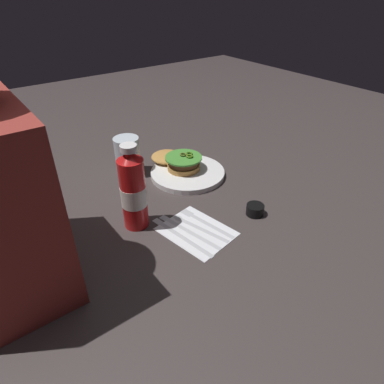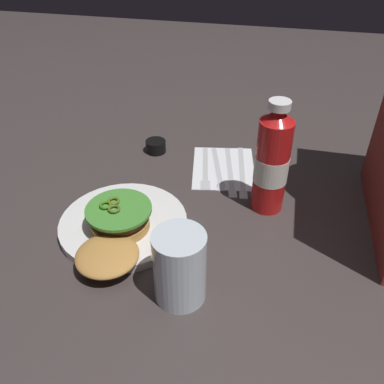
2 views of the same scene
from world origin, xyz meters
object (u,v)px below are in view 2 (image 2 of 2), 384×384
Objects in this scene: napkin at (224,168)px; spoon_utensil at (219,173)px; ketchup_bottle at (272,162)px; butter_knife at (242,173)px; water_glass at (180,267)px; condiment_cup at (156,146)px; dinner_plate at (124,224)px; fork_utensil at (205,170)px; burger_sandwich at (115,231)px; steak_knife at (230,173)px.

napkin is 0.03m from spoon_utensil.
ketchup_bottle reaches higher than napkin.
ketchup_bottle reaches higher than spoon_utensil.
spoon_utensil is 0.05m from butter_knife.
water_glass is 0.70× the size of napkin.
spoon_utensil is at bearing -128.35° from ketchup_bottle.
ketchup_bottle is 0.35m from condiment_cup.
ketchup_bottle is 0.16m from butter_knife.
condiment_cup is 0.23m from butter_knife.
water_glass is at bearing 47.72° from dinner_plate.
dinner_plate is 1.37× the size of fork_utensil.
burger_sandwich is 0.87× the size of ketchup_bottle.
water_glass is 0.60× the size of butter_knife.
fork_utensil is (-0.28, 0.11, -0.03)m from burger_sandwich.
ketchup_bottle is 1.29× the size of napkin.
fork_utensil is at bearing -122.91° from ketchup_bottle.
water_glass is 0.46m from condiment_cup.
napkin is at bearing 148.34° from dinner_plate.
condiment_cup is 0.27× the size of napkin.
dinner_plate is 0.27m from spoon_utensil.
napkin is 0.86× the size of butter_knife.
fork_utensil is (0.03, -0.04, 0.00)m from napkin.
butter_knife is at bearing 145.45° from burger_sandwich.
water_glass is at bearing -23.93° from ketchup_bottle.
ketchup_bottle is (-0.18, 0.26, 0.07)m from burger_sandwich.
napkin is at bearing -139.22° from steak_knife.
dinner_plate is 0.26m from fork_utensil.
ketchup_bottle is 0.18m from spoon_utensil.
condiment_cup is 0.18m from napkin.
ketchup_bottle reaches higher than condiment_cup.
ketchup_bottle is at bearing 57.09° from fork_utensil.
water_glass is 0.62× the size of steak_knife.
condiment_cup is at bearing -114.26° from fork_utensil.
condiment_cup is 0.24× the size of steak_knife.
fork_utensil is 1.01× the size of spoon_utensil.
water_glass is at bearing -0.18° from spoon_utensil.
condiment_cup is at bearing -118.90° from ketchup_bottle.
water_glass is 0.37m from fork_utensil.
water_glass is at bearing 59.61° from burger_sandwich.
dinner_plate reaches higher than steak_knife.
napkin is at bearing -137.96° from ketchup_bottle.
ketchup_bottle is 0.30m from water_glass.
burger_sandwich is at bearing -34.55° from butter_knife.
ketchup_bottle is at bearing 116.09° from dinner_plate.
fork_utensil is (-0.23, 0.12, -0.00)m from dinner_plate.
ketchup_bottle reaches higher than butter_knife.
fork_utensil is 0.03m from spoon_utensil.
steak_knife is at bearing 148.91° from burger_sandwich.
water_glass is 0.40m from napkin.
condiment_cup is at bearing -158.00° from water_glass.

